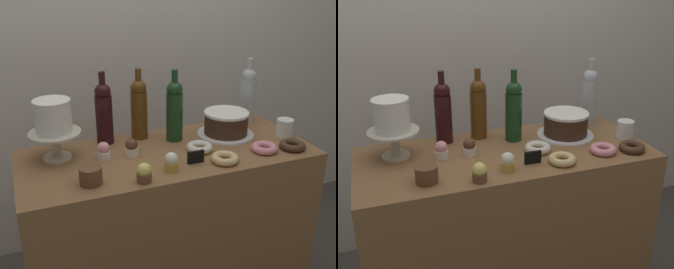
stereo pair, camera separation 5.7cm
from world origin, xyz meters
TOP-DOWN VIEW (x-y plane):
  - back_wall at (0.00, 0.84)m, footprint 6.00×0.05m
  - display_counter at (0.00, 0.00)m, footprint 1.25×0.53m
  - cake_stand_pedestal at (-0.45, 0.11)m, footprint 0.21×0.21m
  - white_layer_cake at (-0.45, 0.11)m, footprint 0.15×0.15m
  - silver_serving_platter at (0.32, 0.08)m, footprint 0.26×0.26m
  - chocolate_round_cake at (0.32, 0.08)m, footprint 0.21×0.21m
  - wine_bottle_green at (0.08, 0.12)m, footprint 0.08×0.08m
  - wine_bottle_clear at (0.51, 0.21)m, footprint 0.08×0.08m
  - wine_bottle_dark_red at (-0.22, 0.20)m, footprint 0.08×0.08m
  - wine_bottle_amber at (-0.06, 0.20)m, footprint 0.08×0.08m
  - cupcake_strawberry at (-0.27, 0.03)m, footprint 0.06×0.06m
  - cupcake_lemon at (-0.18, -0.21)m, footprint 0.06×0.06m
  - cupcake_chocolate at (-0.15, 0.02)m, footprint 0.06×0.06m
  - cupcake_vanilla at (-0.05, -0.16)m, footprint 0.06×0.06m
  - donut_sugar at (0.13, -0.04)m, footprint 0.11×0.11m
  - donut_pink at (0.39, -0.15)m, footprint 0.11×0.11m
  - donut_glazed at (0.18, -0.18)m, footprint 0.11×0.11m
  - donut_chocolate at (0.51, -0.17)m, footprint 0.11×0.11m
  - cookie_stack at (-0.36, -0.16)m, footprint 0.08×0.08m
  - price_sign_chalkboard at (0.06, -0.14)m, footprint 0.07×0.01m
  - coffee_cup_ceramic at (0.57, -0.04)m, footprint 0.08×0.08m

SIDE VIEW (x-z plane):
  - display_counter at x=0.00m, z-range 0.00..0.92m
  - silver_serving_platter at x=0.32m, z-range 0.92..0.93m
  - donut_sugar at x=0.13m, z-range 0.92..0.95m
  - donut_pink at x=0.39m, z-range 0.92..0.95m
  - donut_glazed at x=0.18m, z-range 0.92..0.95m
  - donut_chocolate at x=0.51m, z-range 0.92..0.95m
  - price_sign_chalkboard at x=0.06m, z-range 0.92..0.97m
  - cookie_stack at x=-0.36m, z-range 0.92..0.99m
  - cupcake_strawberry at x=-0.27m, z-range 0.92..0.99m
  - cupcake_lemon at x=-0.18m, z-range 0.92..0.99m
  - cupcake_chocolate at x=-0.15m, z-range 0.92..0.99m
  - cupcake_vanilla at x=-0.05m, z-range 0.92..0.99m
  - coffee_cup_ceramic at x=0.57m, z-range 0.92..1.01m
  - chocolate_round_cake at x=0.32m, z-range 0.93..1.04m
  - cake_stand_pedestal at x=-0.45m, z-range 0.94..1.06m
  - wine_bottle_green at x=0.08m, z-range 0.90..1.23m
  - wine_bottle_clear at x=0.51m, z-range 0.90..1.23m
  - wine_bottle_dark_red at x=-0.22m, z-range 0.90..1.23m
  - wine_bottle_amber at x=-0.06m, z-range 0.90..1.23m
  - white_layer_cake at x=-0.45m, z-range 1.04..1.17m
  - back_wall at x=0.00m, z-range 0.00..2.60m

